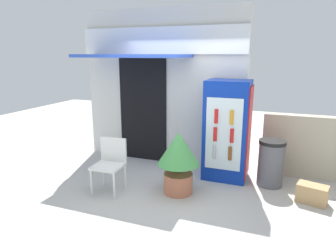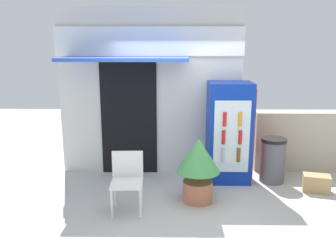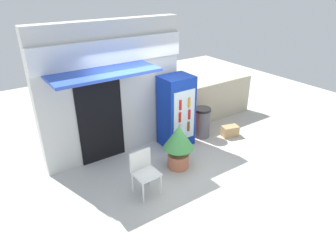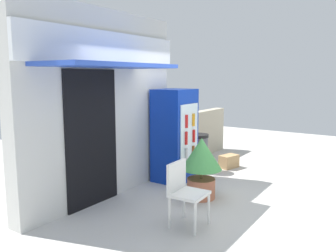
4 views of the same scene
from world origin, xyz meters
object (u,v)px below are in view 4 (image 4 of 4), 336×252
plastic_chair (184,189)px  cardboard_box (229,161)px  drink_cooler (175,135)px  trash_bin (198,153)px  potted_plant_near_shop (201,162)px

plastic_chair → cardboard_box: 3.20m
drink_cooler → cardboard_box: bearing=-20.2°
plastic_chair → cardboard_box: plastic_chair is taller
drink_cooler → trash_bin: drink_cooler is taller
drink_cooler → potted_plant_near_shop: 1.13m
plastic_chair → drink_cooler: bearing=36.1°
trash_bin → drink_cooler: bearing=174.2°
plastic_chair → cardboard_box: size_ratio=2.04×
trash_bin → cardboard_box: 0.82m
potted_plant_near_shop → cardboard_box: potted_plant_near_shop is taller
plastic_chair → trash_bin: bearing=25.0°
potted_plant_near_shop → plastic_chair: bearing=-163.8°
drink_cooler → trash_bin: bearing=-5.8°
potted_plant_near_shop → trash_bin: potted_plant_near_shop is taller
drink_cooler → plastic_chair: bearing=-143.9°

